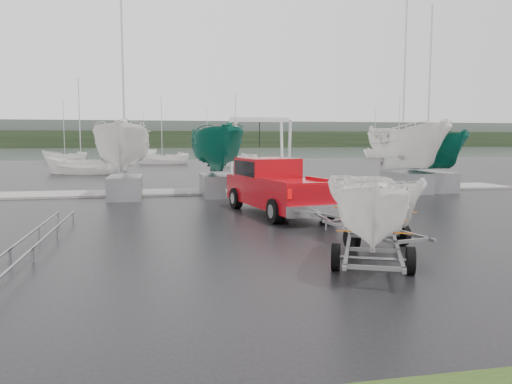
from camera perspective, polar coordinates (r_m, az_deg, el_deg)
name	(u,v)px	position (r m, az deg, el deg)	size (l,w,h in m)	color
ground_plane	(350,234)	(15.77, 10.67, -4.69)	(120.00, 120.00, 0.00)	black
lake	(181,153)	(114.53, -8.55, 4.48)	(300.00, 300.00, 0.00)	slate
dock	(262,190)	(28.11, 0.66, 0.19)	(30.00, 3.00, 0.12)	gray
treeline	(171,139)	(184.44, -9.70, 5.95)	(300.00, 8.00, 6.00)	black
far_hill	(170,134)	(192.44, -9.79, 6.54)	(300.00, 6.00, 10.00)	#4C5651
pickup_truck	(275,185)	(19.79, 2.16, 0.85)	(3.25, 6.75, 2.15)	#99080F
trailer_hitched	(375,159)	(13.77, 13.45, 3.70)	(1.86, 3.75, 4.37)	gray
trailer_parked	(375,154)	(11.21, 13.44, 4.23)	(2.53, 3.77, 4.75)	gray
boat_hoist	(260,144)	(27.94, 0.41, 5.54)	(3.30, 2.18, 4.12)	silver
keelboat_0	(123,113)	(25.42, -14.92, 8.69)	(2.62, 3.20, 10.80)	gray
keelboat_1	(217,118)	(25.76, -4.52, 8.41)	(2.51, 3.20, 7.77)	gray
keelboat_2	(408,113)	(28.81, 16.97, 8.64)	(2.73, 3.20, 10.91)	gray
keelboat_3	(433,128)	(29.89, 19.55, 6.94)	(2.26, 3.20, 10.42)	gray
mast_rack_0	(48,227)	(15.86, -22.70, -3.70)	(0.56, 6.50, 0.06)	gray
moored_boat_0	(82,174)	(44.73, -19.31, 1.96)	(3.47, 3.44, 11.47)	white
moored_boat_1	(162,164)	(60.20, -10.65, 3.15)	(3.02, 2.97, 11.22)	white
moored_boat_2	(236,166)	(55.04, -2.35, 2.99)	(3.14, 3.12, 11.03)	white
moored_boat_3	(374,158)	(83.32, 13.39, 3.85)	(3.34, 3.34, 11.10)	white
moored_boat_4	(65,161)	(71.99, -20.98, 3.30)	(2.43, 2.37, 10.90)	white
moored_boat_5	(207,157)	(84.62, -5.57, 4.01)	(3.99, 4.03, 11.96)	white
moored_boat_6	(144,155)	(94.07, -12.63, 4.10)	(3.00, 2.99, 10.80)	white
moored_boat_7	(398,165)	(59.48, 15.91, 2.99)	(3.33, 3.31, 11.19)	white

